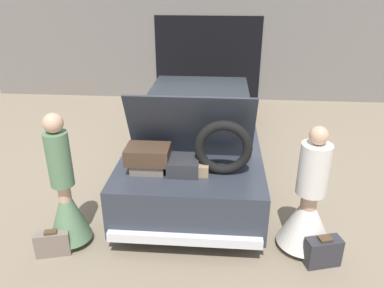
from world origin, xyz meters
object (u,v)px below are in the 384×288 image
object	(u,v)px
car	(198,131)
suitcase_beside_left_person	(53,244)
person_right	(308,208)
suitcase_beside_right_person	(323,252)
person_left	(66,200)

from	to	relation	value
car	suitcase_beside_left_person	world-z (taller)	car
car	person_right	distance (m)	2.68
suitcase_beside_left_person	suitcase_beside_right_person	xyz separation A→B (m)	(3.25, 0.09, 0.02)
suitcase_beside_left_person	person_left	bearing A→B (deg)	62.24
car	person_right	world-z (taller)	car
car	person_left	size ratio (longest dim) A/B	2.93
person_left	suitcase_beside_right_person	size ratio (longest dim) A/B	3.92
person_left	person_right	xyz separation A→B (m)	(2.95, 0.15, -0.06)
person_left	suitcase_beside_right_person	world-z (taller)	person_left
person_left	person_right	size ratio (longest dim) A/B	1.07
person_left	person_right	distance (m)	2.96
suitcase_beside_left_person	car	bearing A→B (deg)	58.57
person_right	suitcase_beside_right_person	bearing A→B (deg)	-158.90
person_left	suitcase_beside_right_person	xyz separation A→B (m)	(3.11, -0.16, -0.46)
person_left	person_right	bearing A→B (deg)	104.53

